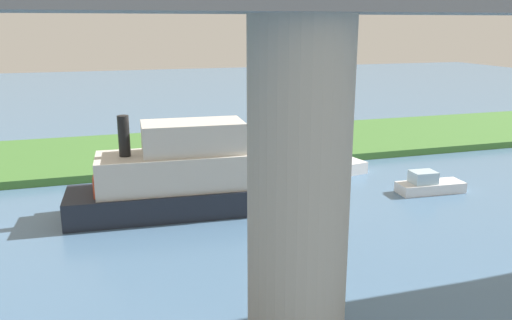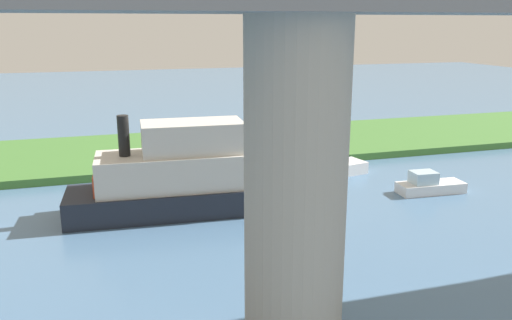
# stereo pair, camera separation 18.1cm
# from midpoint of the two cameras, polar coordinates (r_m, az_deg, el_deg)

# --- Properties ---
(ground_plane) EXTENTS (160.00, 160.00, 0.00)m
(ground_plane) POSITION_cam_midpoint_polar(r_m,az_deg,el_deg) (34.42, -3.79, -1.32)
(ground_plane) COLOR #4C7093
(grassy_bank) EXTENTS (80.00, 12.00, 0.50)m
(grassy_bank) POSITION_cam_midpoint_polar(r_m,az_deg,el_deg) (40.04, -5.75, 1.29)
(grassy_bank) COLOR #427533
(grassy_bank) RESTS_ON ground
(bridge_pylon) EXTENTS (2.96, 2.96, 9.70)m
(bridge_pylon) POSITION_cam_midpoint_polar(r_m,az_deg,el_deg) (15.12, 4.63, -3.13)
(bridge_pylon) COLOR #9E998E
(bridge_pylon) RESTS_ON ground
(person_on_bank) EXTENTS (0.51, 0.51, 1.39)m
(person_on_bank) POSITION_cam_midpoint_polar(r_m,az_deg,el_deg) (36.09, -3.02, 1.41)
(person_on_bank) COLOR #2D334C
(person_on_bank) RESTS_ON grassy_bank
(mooring_post) EXTENTS (0.20, 0.20, 0.86)m
(mooring_post) POSITION_cam_midpoint_polar(r_m,az_deg,el_deg) (34.76, -7.88, 0.32)
(mooring_post) COLOR brown
(mooring_post) RESTS_ON grassy_bank
(skiff_small) EXTENTS (10.24, 3.95, 5.14)m
(skiff_small) POSITION_cam_midpoint_polar(r_m,az_deg,el_deg) (26.96, -8.65, -1.79)
(skiff_small) COLOR #1E232D
(skiff_small) RESTS_ON ground
(motorboat_red) EXTENTS (3.92, 1.58, 1.28)m
(motorboat_red) POSITION_cam_midpoint_polar(r_m,az_deg,el_deg) (31.72, 18.39, -2.60)
(motorboat_red) COLOR white
(motorboat_red) RESTS_ON ground
(houseboat_blue) EXTENTS (4.88, 1.76, 1.62)m
(houseboat_blue) POSITION_cam_midpoint_polar(r_m,az_deg,el_deg) (30.33, -10.63, -2.62)
(houseboat_blue) COLOR #99999E
(houseboat_blue) RESTS_ON ground
(riverboat_paddlewheel) EXTENTS (5.17, 2.75, 1.64)m
(riverboat_paddlewheel) POSITION_cam_midpoint_polar(r_m,az_deg,el_deg) (33.67, 7.93, -0.77)
(riverboat_paddlewheel) COLOR white
(riverboat_paddlewheel) RESTS_ON ground
(marker_buoy) EXTENTS (0.50, 0.50, 0.50)m
(marker_buoy) POSITION_cam_midpoint_polar(r_m,az_deg,el_deg) (20.15, 5.57, -12.60)
(marker_buoy) COLOR orange
(marker_buoy) RESTS_ON ground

